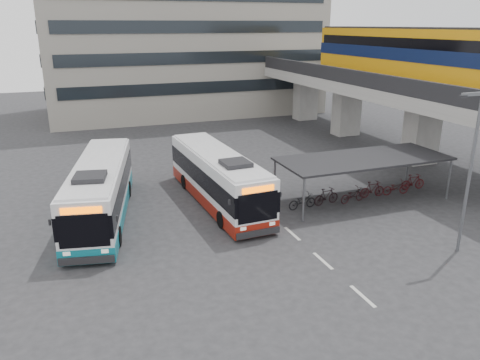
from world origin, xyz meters
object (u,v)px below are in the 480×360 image
object	(u,v)px
bus_main	(218,178)
bus_teal	(101,191)
lamp_post	(470,165)
pedestrian	(112,243)

from	to	relation	value
bus_main	bus_teal	distance (m)	6.48
bus_main	lamp_post	bearing A→B (deg)	-52.04
bus_main	pedestrian	bearing A→B (deg)	-145.24
pedestrian	lamp_post	size ratio (longest dim) A/B	0.21
bus_teal	pedestrian	distance (m)	5.03
pedestrian	lamp_post	world-z (taller)	lamp_post
bus_teal	lamp_post	size ratio (longest dim) A/B	1.57
bus_teal	pedestrian	xyz separation A→B (m)	(-0.03, -4.97, -0.76)
bus_main	bus_teal	world-z (taller)	bus_teal
bus_main	bus_teal	bearing A→B (deg)	177.27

